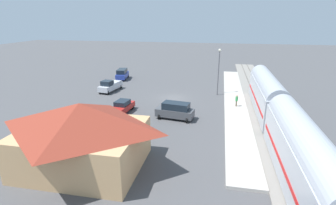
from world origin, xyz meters
TOP-DOWN VIEW (x-y plane):
  - ground_plane at (0.00, 0.00)m, footprint 200.00×200.00m
  - railway_track at (-14.00, 0.00)m, footprint 4.80×70.00m
  - platform at (-10.00, 0.00)m, footprint 3.20×46.00m
  - passenger_train at (-14.00, 12.57)m, footprint 2.93×34.52m
  - station_building at (4.00, 22.00)m, footprint 10.89×8.82m
  - pedestrian_on_platform at (-10.07, 3.20)m, footprint 0.36×0.36m
  - pickup_silver at (11.83, -1.93)m, footprint 2.72×5.63m
  - pickup_white at (9.54, 12.95)m, footprint 5.49×2.68m
  - suv_charcoal at (-1.99, 9.09)m, footprint 5.14×2.96m
  - suv_blue at (13.16, -11.47)m, footprint 2.69×5.14m
  - sedan_red at (5.66, 8.17)m, footprint 2.28×4.66m
  - light_pole_near_platform at (-7.20, -3.36)m, footprint 0.44×0.44m

SIDE VIEW (x-z plane):
  - ground_plane at x=0.00m, z-range 0.00..0.00m
  - railway_track at x=-14.00m, z-range -0.06..0.24m
  - platform at x=-10.00m, z-range 0.00..0.30m
  - sedan_red at x=5.66m, z-range 0.01..1.75m
  - pickup_silver at x=11.83m, z-range -0.04..2.10m
  - pickup_white at x=9.54m, z-range -0.04..2.10m
  - suv_charcoal at x=-1.99m, z-range 0.04..2.26m
  - suv_blue at x=13.16m, z-range 0.04..2.26m
  - pedestrian_on_platform at x=-10.07m, z-range 0.43..2.14m
  - passenger_train at x=-14.00m, z-range 0.37..5.35m
  - station_building at x=4.00m, z-range 0.12..6.05m
  - light_pole_near_platform at x=-7.20m, z-range 1.01..8.85m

